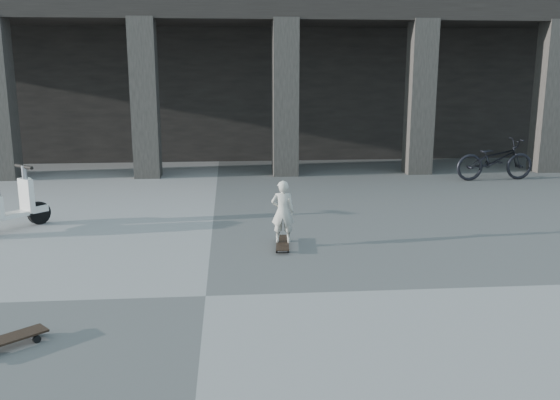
{
  "coord_description": "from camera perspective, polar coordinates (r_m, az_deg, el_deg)",
  "views": [
    {
      "loc": [
        0.33,
        -6.92,
        2.73
      ],
      "look_at": [
        1.13,
        2.47,
        0.65
      ],
      "focal_mm": 38.0,
      "sensor_mm": 36.0,
      "label": 1
    }
  ],
  "objects": [
    {
      "name": "bicycle",
      "position": [
        15.85,
        19.96,
        3.69
      ],
      "size": [
        2.03,
        0.81,
        1.05
      ],
      "primitive_type": "imported",
      "rotation": [
        0.0,
        0.0,
        1.63
      ],
      "color": "black",
      "rests_on": "ground"
    },
    {
      "name": "ground",
      "position": [
        7.45,
        -7.17,
        -9.16
      ],
      "size": [
        90.0,
        90.0,
        0.0
      ],
      "primitive_type": "plane",
      "color": "#4F4F4D",
      "rests_on": "ground"
    },
    {
      "name": "longboard",
      "position": [
        9.32,
        0.26,
        -4.16
      ],
      "size": [
        0.28,
        0.86,
        0.08
      ],
      "rotation": [
        0.0,
        0.0,
        1.47
      ],
      "color": "black",
      "rests_on": "ground"
    },
    {
      "name": "colonnade",
      "position": [
        20.7,
        -5.97,
        13.21
      ],
      "size": [
        28.0,
        8.82,
        6.0
      ],
      "color": "black",
      "rests_on": "ground"
    },
    {
      "name": "child",
      "position": [
        9.19,
        0.27,
        -1.12
      ],
      "size": [
        0.39,
        0.28,
        0.98
      ],
      "primitive_type": "imported",
      "rotation": [
        0.0,
        0.0,
        3.0
      ],
      "color": "#B9B5A7",
      "rests_on": "longboard"
    },
    {
      "name": "skateboard_spare",
      "position": [
        6.66,
        -25.26,
        -12.27
      ],
      "size": [
        0.82,
        0.75,
        0.11
      ],
      "rotation": [
        0.0,
        0.0,
        0.71
      ],
      "color": "black",
      "rests_on": "ground"
    }
  ]
}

